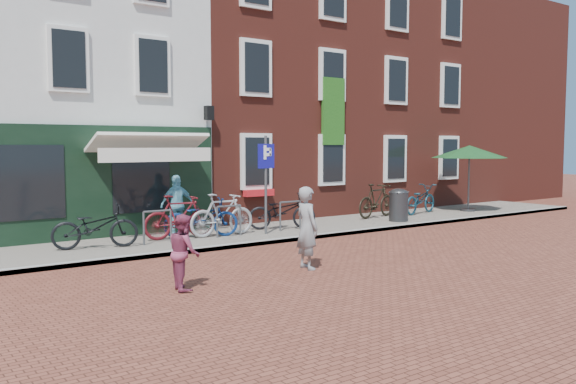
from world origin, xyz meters
TOP-DOWN VIEW (x-y plane):
  - ground at (0.00, 0.00)m, footprint 80.00×80.00m
  - sidewalk at (1.00, 1.50)m, footprint 24.00×3.00m
  - building_stucco at (-5.00, 7.00)m, footprint 8.00×8.00m
  - building_brick_mid at (2.00, 7.00)m, footprint 6.00×8.00m
  - building_brick_right at (8.00, 7.00)m, footprint 6.00×8.00m
  - filler_right at (14.50, 7.00)m, footprint 7.00×8.00m
  - litter_bin at (4.43, 0.79)m, footprint 0.60×0.60m
  - parking_sign at (-0.46, 0.99)m, footprint 0.50×0.07m
  - parasol at (8.59, 1.30)m, footprint 2.69×2.69m
  - woman at (-2.07, -2.88)m, footprint 0.44×0.64m
  - boy at (-4.84, -2.99)m, footprint 0.62×0.73m
  - cafe_person at (-2.46, 2.28)m, footprint 0.95×0.40m
  - bicycle_0 at (-4.93, 1.44)m, footprint 2.04×1.13m
  - bicycle_1 at (-2.73, 1.58)m, footprint 1.93×0.76m
  - bicycle_2 at (-2.15, 1.51)m, footprint 2.05×1.23m
  - bicycle_3 at (-1.60, 1.37)m, footprint 1.88×0.54m
  - bicycle_4 at (0.41, 1.49)m, footprint 2.04×1.46m
  - bicycle_5 at (4.50, 1.84)m, footprint 1.94×0.83m
  - bicycle_6 at (6.53, 1.75)m, footprint 2.04×1.11m

SIDE VIEW (x-z plane):
  - ground at x=0.00m, z-range 0.00..0.00m
  - sidewalk at x=1.00m, z-range 0.00..0.10m
  - bicycle_0 at x=-4.93m, z-range 0.10..1.12m
  - bicycle_2 at x=-2.15m, z-range 0.10..1.12m
  - bicycle_4 at x=0.41m, z-range 0.10..1.12m
  - bicycle_6 at x=6.53m, z-range 0.10..1.12m
  - boy at x=-4.84m, z-range 0.00..1.32m
  - bicycle_1 at x=-2.73m, z-range 0.10..1.23m
  - bicycle_3 at x=-1.60m, z-range 0.10..1.23m
  - bicycle_5 at x=4.50m, z-range 0.10..1.23m
  - litter_bin at x=4.43m, z-range 0.12..1.21m
  - woman at x=-2.07m, z-range 0.00..1.67m
  - cafe_person at x=-2.46m, z-range 0.10..1.71m
  - parking_sign at x=-0.46m, z-range 0.49..3.13m
  - parasol at x=8.59m, z-range 1.10..3.58m
  - building_stucco at x=-5.00m, z-range 0.00..9.00m
  - filler_right at x=14.50m, z-range 0.00..9.00m
  - building_brick_mid at x=2.00m, z-range 0.00..10.00m
  - building_brick_right at x=8.00m, z-range 0.00..10.00m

